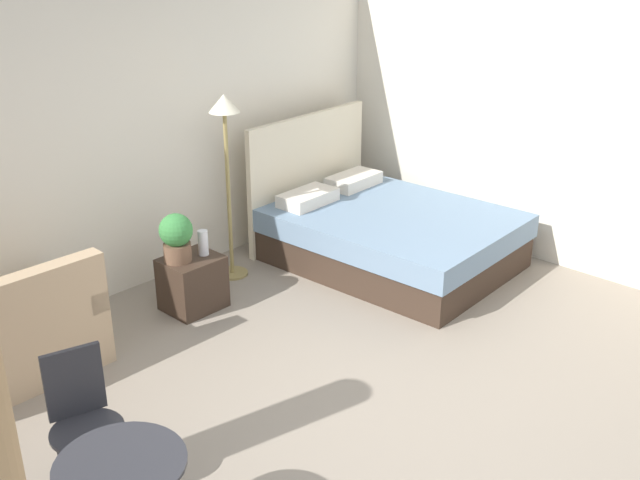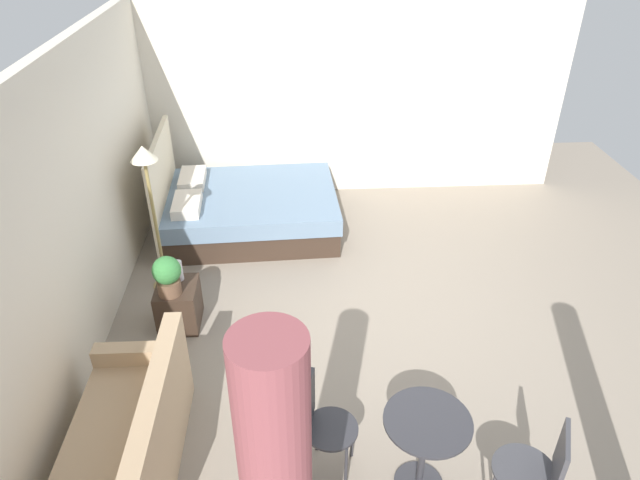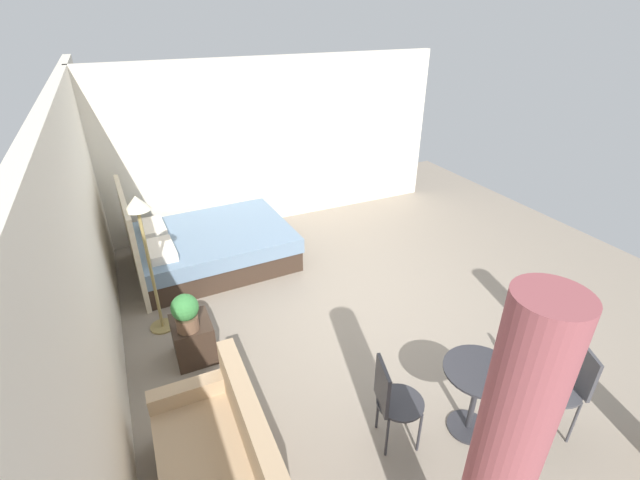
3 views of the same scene
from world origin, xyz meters
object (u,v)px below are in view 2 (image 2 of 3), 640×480
(couch, at_px, (129,443))
(vase, at_px, (179,271))
(potted_plant, at_px, (167,275))
(balcony_table, at_px, (425,441))
(bed, at_px, (246,208))
(floor_lamp, at_px, (148,180))
(cafe_chair_near_couch, at_px, (540,469))
(nightstand, at_px, (179,305))
(cafe_chair_near_window, at_px, (320,419))

(couch, xyz_separation_m, vase, (1.83, -0.12, 0.27))
(potted_plant, height_order, balcony_table, potted_plant)
(bed, xyz_separation_m, floor_lamp, (-1.20, 0.84, 1.01))
(vase, height_order, floor_lamp, floor_lamp)
(vase, bearing_deg, couch, 176.36)
(couch, distance_m, floor_lamp, 2.57)
(bed, bearing_deg, balcony_table, -159.02)
(cafe_chair_near_couch, bearing_deg, vase, 48.46)
(nightstand, relative_size, cafe_chair_near_couch, 0.52)
(vase, relative_size, cafe_chair_near_window, 0.25)
(bed, relative_size, floor_lamp, 1.33)
(potted_plant, bearing_deg, bed, -17.31)
(bed, height_order, cafe_chair_near_window, bed)
(bed, height_order, potted_plant, bed)
(nightstand, bearing_deg, cafe_chair_near_window, -143.29)
(nightstand, xyz_separation_m, floor_lamp, (0.65, 0.26, 1.08))
(nightstand, xyz_separation_m, balcony_table, (-1.97, -2.04, 0.26))
(bed, distance_m, balcony_table, 4.10)
(bed, relative_size, vase, 10.35)
(bed, distance_m, nightstand, 1.94)
(cafe_chair_near_window, bearing_deg, couch, 87.75)
(couch, xyz_separation_m, cafe_chair_near_window, (-0.06, -1.41, 0.23))
(vase, bearing_deg, potted_plant, 165.36)
(balcony_table, bearing_deg, bed, 20.98)
(cafe_chair_near_couch, bearing_deg, potted_plant, 51.76)
(bed, relative_size, cafe_chair_near_couch, 2.47)
(bed, bearing_deg, cafe_chair_near_window, -168.42)
(couch, height_order, cafe_chair_near_couch, cafe_chair_near_couch)
(floor_lamp, height_order, cafe_chair_near_couch, floor_lamp)
(bed, bearing_deg, couch, 169.39)
(bed, height_order, couch, bed)
(nightstand, bearing_deg, bed, -17.20)
(cafe_chair_near_window, bearing_deg, balcony_table, -105.71)
(potted_plant, bearing_deg, cafe_chair_near_window, -140.94)
(nightstand, bearing_deg, potted_plant, 160.79)
(balcony_table, bearing_deg, potted_plant, 48.00)
(potted_plant, distance_m, floor_lamp, 1.01)
(nightstand, bearing_deg, floor_lamp, 21.94)
(potted_plant, bearing_deg, couch, 177.91)
(couch, distance_m, balcony_table, 2.16)
(couch, height_order, potted_plant, couch)
(potted_plant, bearing_deg, nightstand, -19.21)
(balcony_table, distance_m, cafe_chair_near_window, 0.75)
(floor_lamp, bearing_deg, bed, -34.77)
(cafe_chair_near_couch, bearing_deg, nightstand, 50.15)
(bed, xyz_separation_m, balcony_table, (-3.82, -1.47, 0.20))
(vase, bearing_deg, balcony_table, -135.98)
(couch, height_order, floor_lamp, floor_lamp)
(balcony_table, bearing_deg, cafe_chair_near_couch, -114.20)
(floor_lamp, distance_m, cafe_chair_near_window, 2.99)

